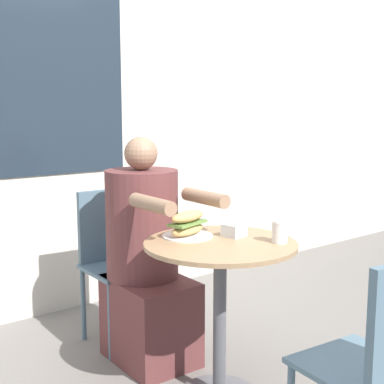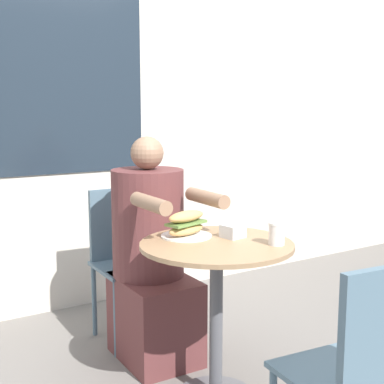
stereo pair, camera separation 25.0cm
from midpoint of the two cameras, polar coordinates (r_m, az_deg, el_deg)
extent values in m
cube|color=beige|center=(3.63, -9.36, 9.79)|extent=(8.00, 0.08, 2.80)
cube|color=#1E2833|center=(3.47, -14.26, 12.32)|extent=(1.43, 0.01, 1.28)
cylinder|color=#997551|center=(2.38, 5.67, -5.66)|extent=(0.69, 0.69, 0.02)
cylinder|color=#515156|center=(2.50, 5.54, -13.78)|extent=(0.06, 0.06, 0.71)
cube|color=slate|center=(3.10, -4.25, -7.94)|extent=(0.39, 0.39, 0.02)
cube|color=slate|center=(3.19, -5.69, -3.37)|extent=(0.35, 0.04, 0.42)
cylinder|color=slate|center=(3.11, -0.02, -12.25)|extent=(0.03, 0.03, 0.43)
cylinder|color=slate|center=(2.96, -5.66, -13.37)|extent=(0.03, 0.03, 0.43)
cylinder|color=slate|center=(3.38, -2.93, -10.50)|extent=(0.03, 0.03, 0.43)
cylinder|color=slate|center=(3.25, -8.19, -11.40)|extent=(0.03, 0.03, 0.43)
cube|color=brown|center=(2.93, -1.46, -13.40)|extent=(0.38, 0.49, 0.45)
cylinder|color=brown|center=(2.84, -2.21, -3.34)|extent=(0.38, 0.38, 0.57)
sphere|color=#8E6B51|center=(2.78, -2.26, 4.17)|extent=(0.17, 0.17, 0.17)
cylinder|color=#8E6B51|center=(2.60, 4.36, -0.65)|extent=(0.08, 0.31, 0.07)
cylinder|color=#8E6B51|center=(2.44, -1.52, -1.26)|extent=(0.08, 0.31, 0.07)
cube|color=slate|center=(2.01, 19.39, -18.06)|extent=(0.42, 0.42, 0.02)
cylinder|color=white|center=(2.48, 2.27, -4.72)|extent=(0.24, 0.24, 0.01)
ellipsoid|color=tan|center=(2.47, 2.28, -4.06)|extent=(0.23, 0.14, 0.05)
cube|color=olive|center=(2.47, 2.28, -3.36)|extent=(0.21, 0.14, 0.01)
ellipsoid|color=tan|center=(2.46, 2.29, -2.65)|extent=(0.23, 0.14, 0.05)
cylinder|color=silver|center=(2.37, 12.03, -4.52)|extent=(0.07, 0.07, 0.09)
cylinder|color=white|center=(2.36, 12.07, -3.34)|extent=(0.07, 0.07, 0.01)
cube|color=silver|center=(2.47, 7.28, -4.20)|extent=(0.10, 0.10, 0.06)
camera|label=1|loc=(0.13, -87.14, 0.45)|focal=50.00mm
camera|label=2|loc=(0.13, 92.86, -0.45)|focal=50.00mm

